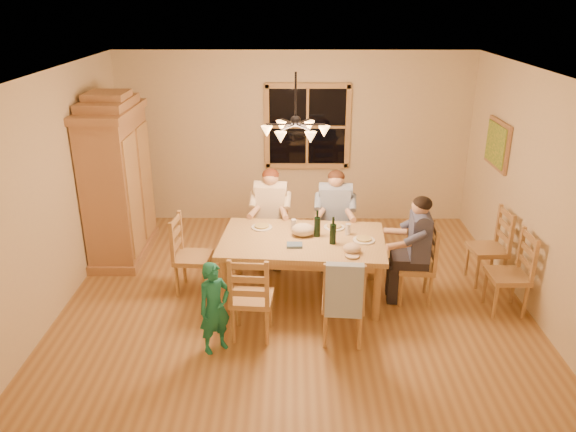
{
  "coord_description": "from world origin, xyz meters",
  "views": [
    {
      "loc": [
        -0.04,
        -6.15,
        3.48
      ],
      "look_at": [
        -0.08,
        0.1,
        1.0
      ],
      "focal_mm": 35.0,
      "sensor_mm": 36.0,
      "label": 1
    }
  ],
  "objects_px": {
    "wine_bottle_b": "(333,231)",
    "adult_plaid_man": "(335,206)",
    "armoire": "(118,184)",
    "chair_near_right": "(343,315)",
    "wine_bottle_a": "(317,223)",
    "child": "(215,308)",
    "adult_slate_man": "(418,236)",
    "dining_table": "(303,246)",
    "chair_spare_back": "(486,260)",
    "chair_end_left": "(194,269)",
    "adult_woman": "(271,204)",
    "chair_far_left": "(271,241)",
    "chair_far_right": "(334,243)",
    "chair_end_right": "(414,277)",
    "chandelier": "(295,129)",
    "chair_near_left": "(252,310)",
    "chair_spare_front": "(505,287)"
  },
  "relations": [
    {
      "from": "chair_far_left",
      "to": "chair_spare_back",
      "type": "height_order",
      "value": "same"
    },
    {
      "from": "armoire",
      "to": "chair_near_right",
      "type": "bearing_deg",
      "value": -35.94
    },
    {
      "from": "armoire",
      "to": "chair_near_right",
      "type": "xyz_separation_m",
      "value": [
        2.93,
        -2.12,
        -0.75
      ]
    },
    {
      "from": "chair_end_left",
      "to": "adult_woman",
      "type": "xyz_separation_m",
      "value": [
        0.93,
        0.85,
        0.54
      ]
    },
    {
      "from": "adult_woman",
      "to": "chair_spare_front",
      "type": "xyz_separation_m",
      "value": [
        2.77,
        -1.3,
        -0.54
      ]
    },
    {
      "from": "chandelier",
      "to": "child",
      "type": "distance_m",
      "value": 2.14
    },
    {
      "from": "chair_end_left",
      "to": "child",
      "type": "bearing_deg",
      "value": 23.43
    },
    {
      "from": "adult_plaid_man",
      "to": "child",
      "type": "bearing_deg",
      "value": 60.63
    },
    {
      "from": "chair_near_right",
      "to": "adult_slate_man",
      "type": "bearing_deg",
      "value": 46.74
    },
    {
      "from": "wine_bottle_b",
      "to": "chair_spare_back",
      "type": "height_order",
      "value": "wine_bottle_b"
    },
    {
      "from": "chair_far_left",
      "to": "wine_bottle_a",
      "type": "distance_m",
      "value": 1.22
    },
    {
      "from": "adult_plaid_man",
      "to": "adult_slate_man",
      "type": "relative_size",
      "value": 1.0
    },
    {
      "from": "adult_woman",
      "to": "child",
      "type": "xyz_separation_m",
      "value": [
        -0.5,
        -2.1,
        -0.34
      ]
    },
    {
      "from": "chair_near_right",
      "to": "wine_bottle_a",
      "type": "xyz_separation_m",
      "value": [
        -0.24,
        1.03,
        0.62
      ]
    },
    {
      "from": "adult_slate_man",
      "to": "child",
      "type": "distance_m",
      "value": 2.51
    },
    {
      "from": "wine_bottle_b",
      "to": "adult_plaid_man",
      "type": "bearing_deg",
      "value": 84.35
    },
    {
      "from": "dining_table",
      "to": "chair_end_right",
      "type": "relative_size",
      "value": 2.05
    },
    {
      "from": "armoire",
      "to": "chair_far_left",
      "type": "distance_m",
      "value": 2.24
    },
    {
      "from": "chair_far_left",
      "to": "child",
      "type": "relative_size",
      "value": 0.99
    },
    {
      "from": "chair_end_left",
      "to": "adult_woman",
      "type": "bearing_deg",
      "value": 136.74
    },
    {
      "from": "dining_table",
      "to": "adult_plaid_man",
      "type": "relative_size",
      "value": 2.32
    },
    {
      "from": "chandelier",
      "to": "dining_table",
      "type": "height_order",
      "value": "chandelier"
    },
    {
      "from": "chair_end_right",
      "to": "adult_slate_man",
      "type": "relative_size",
      "value": 1.13
    },
    {
      "from": "chair_far_right",
      "to": "chair_near_right",
      "type": "bearing_deg",
      "value": 93.37
    },
    {
      "from": "chair_end_right",
      "to": "chair_spare_front",
      "type": "bearing_deg",
      "value": -98.92
    },
    {
      "from": "chandelier",
      "to": "adult_woman",
      "type": "distance_m",
      "value": 1.57
    },
    {
      "from": "dining_table",
      "to": "chair_spare_front",
      "type": "relative_size",
      "value": 2.05
    },
    {
      "from": "dining_table",
      "to": "wine_bottle_a",
      "type": "bearing_deg",
      "value": 23.89
    },
    {
      "from": "chair_end_right",
      "to": "chair_spare_front",
      "type": "relative_size",
      "value": 1.0
    },
    {
      "from": "chair_end_left",
      "to": "chair_spare_front",
      "type": "xyz_separation_m",
      "value": [
        3.7,
        -0.45,
        0.0
      ]
    },
    {
      "from": "wine_bottle_a",
      "to": "chair_spare_front",
      "type": "relative_size",
      "value": 0.33
    },
    {
      "from": "armoire",
      "to": "adult_slate_man",
      "type": "relative_size",
      "value": 2.63
    },
    {
      "from": "chair_far_right",
      "to": "chair_end_right",
      "type": "xyz_separation_m",
      "value": [
        0.9,
        -0.99,
        0.0
      ]
    },
    {
      "from": "wine_bottle_a",
      "to": "child",
      "type": "relative_size",
      "value": 0.33
    },
    {
      "from": "chair_end_right",
      "to": "wine_bottle_a",
      "type": "xyz_separation_m",
      "value": [
        -1.17,
        0.18,
        0.62
      ]
    },
    {
      "from": "chair_near_left",
      "to": "wine_bottle_b",
      "type": "xyz_separation_m",
      "value": [
        0.9,
        0.74,
        0.62
      ]
    },
    {
      "from": "armoire",
      "to": "wine_bottle_a",
      "type": "bearing_deg",
      "value": -22.08
    },
    {
      "from": "chair_end_left",
      "to": "wine_bottle_a",
      "type": "xyz_separation_m",
      "value": [
        1.52,
        -0.03,
        0.62
      ]
    },
    {
      "from": "dining_table",
      "to": "chair_near_left",
      "type": "distance_m",
      "value": 1.1
    },
    {
      "from": "chandelier",
      "to": "chair_spare_front",
      "type": "bearing_deg",
      "value": -8.95
    },
    {
      "from": "adult_woman",
      "to": "child",
      "type": "relative_size",
      "value": 0.88
    },
    {
      "from": "adult_slate_man",
      "to": "chair_spare_back",
      "type": "distance_m",
      "value": 1.24
    },
    {
      "from": "adult_slate_man",
      "to": "chair_spare_back",
      "type": "height_order",
      "value": "adult_slate_man"
    },
    {
      "from": "chair_end_right",
      "to": "chandelier",
      "type": "bearing_deg",
      "value": 88.73
    },
    {
      "from": "armoire",
      "to": "wine_bottle_b",
      "type": "height_order",
      "value": "armoire"
    },
    {
      "from": "chair_far_left",
      "to": "adult_slate_man",
      "type": "height_order",
      "value": "adult_slate_man"
    },
    {
      "from": "chair_near_right",
      "to": "chair_far_right",
      "type": "bearing_deg",
      "value": 93.37
    },
    {
      "from": "chair_end_right",
      "to": "adult_plaid_man",
      "type": "xyz_separation_m",
      "value": [
        -0.9,
        0.99,
        0.54
      ]
    },
    {
      "from": "chair_end_left",
      "to": "adult_slate_man",
      "type": "xyz_separation_m",
      "value": [
        2.69,
        -0.21,
        0.54
      ]
    },
    {
      "from": "wine_bottle_a",
      "to": "wine_bottle_b",
      "type": "xyz_separation_m",
      "value": [
        0.17,
        -0.21,
        0.0
      ]
    }
  ]
}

